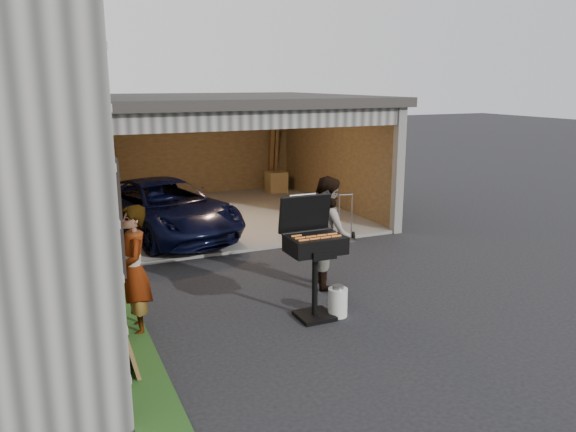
% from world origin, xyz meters
% --- Properties ---
extents(ground, '(80.00, 80.00, 0.00)m').
position_xyz_m(ground, '(0.00, 0.00, 0.00)').
color(ground, black).
rests_on(ground, ground).
extents(groundcover_strip, '(0.50, 8.00, 0.06)m').
position_xyz_m(groundcover_strip, '(-2.25, -1.00, 0.03)').
color(groundcover_strip, '#193814').
rests_on(groundcover_strip, ground).
extents(garage, '(6.80, 6.30, 2.90)m').
position_xyz_m(garage, '(0.76, 6.79, 1.87)').
color(garage, '#605E59').
rests_on(garage, ground).
extents(minivan, '(2.92, 4.52, 1.16)m').
position_xyz_m(minivan, '(-0.79, 5.20, 0.58)').
color(minivan, black).
rests_on(minivan, ground).
extents(woman, '(0.44, 0.64, 1.71)m').
position_xyz_m(woman, '(-2.10, 0.71, 0.86)').
color(woman, '#A6BCD1').
rests_on(woman, ground).
extents(man, '(0.82, 0.97, 1.77)m').
position_xyz_m(man, '(1.03, 1.33, 0.89)').
color(man, '#4D261E').
rests_on(man, ground).
extents(bbq_grill, '(0.76, 0.67, 1.69)m').
position_xyz_m(bbq_grill, '(0.24, 0.24, 1.00)').
color(bbq_grill, black).
rests_on(bbq_grill, ground).
extents(propane_tank, '(0.28, 0.28, 0.41)m').
position_xyz_m(propane_tank, '(0.56, 0.13, 0.20)').
color(propane_tank, white).
rests_on(propane_tank, ground).
extents(plywood_panel, '(0.26, 0.92, 1.02)m').
position_xyz_m(plywood_panel, '(-2.40, -0.17, 0.51)').
color(plywood_panel, brown).
rests_on(plywood_panel, ground).
extents(hand_truck, '(0.43, 0.37, 0.98)m').
position_xyz_m(hand_truck, '(2.59, 3.46, 0.19)').
color(hand_truck, slate).
rests_on(hand_truck, ground).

